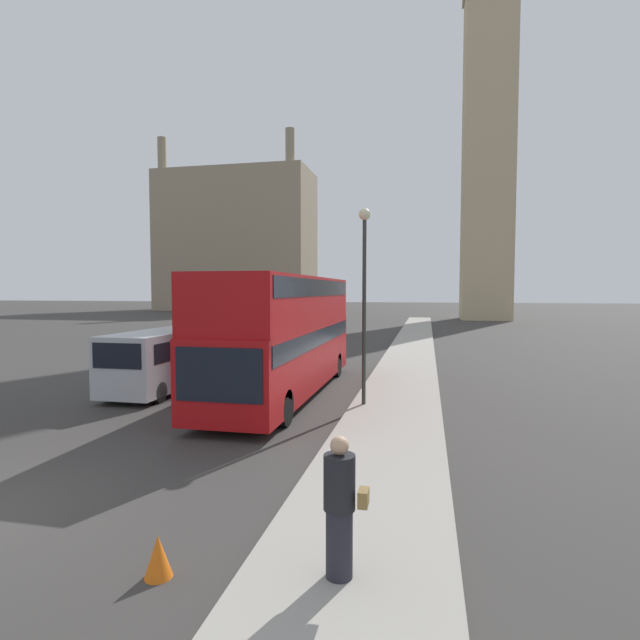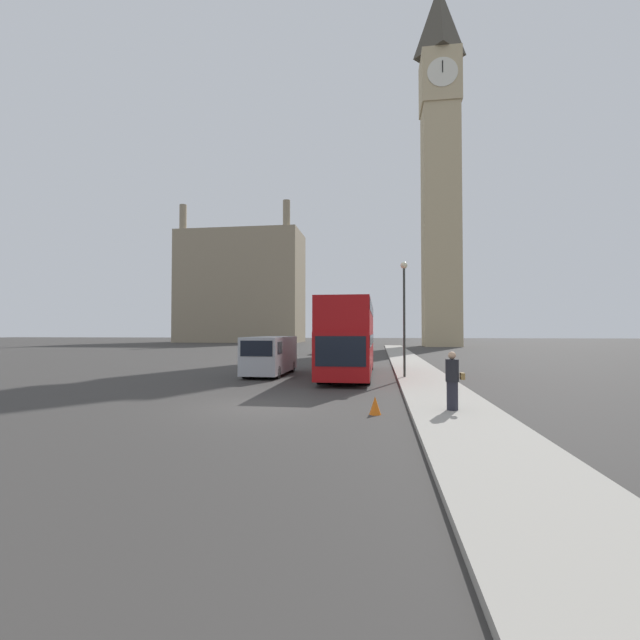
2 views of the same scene
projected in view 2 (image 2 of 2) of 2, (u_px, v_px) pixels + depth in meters
ground_plane at (256, 407)px, 14.24m from camera, size 300.00×300.00×0.00m
sidewalk_strip at (453, 409)px, 13.37m from camera, size 2.74×120.00×0.15m
clock_tower at (440, 158)px, 72.12m from camera, size 6.42×6.59×61.88m
building_block_distant at (242, 287)px, 100.15m from camera, size 28.16×13.13×31.20m
red_double_decker_bus at (349, 335)px, 24.20m from camera, size 2.56×11.41×4.13m
white_van at (270, 354)px, 24.50m from camera, size 2.02×5.74×2.20m
pedestrian at (452, 381)px, 12.85m from camera, size 0.55×0.39×1.76m
street_lamp at (404, 302)px, 22.33m from camera, size 0.36×0.36×6.01m
parked_sedan at (323, 348)px, 47.38m from camera, size 1.71×4.37×1.50m
traffic_cone at (375, 405)px, 12.90m from camera, size 0.36×0.36×0.55m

